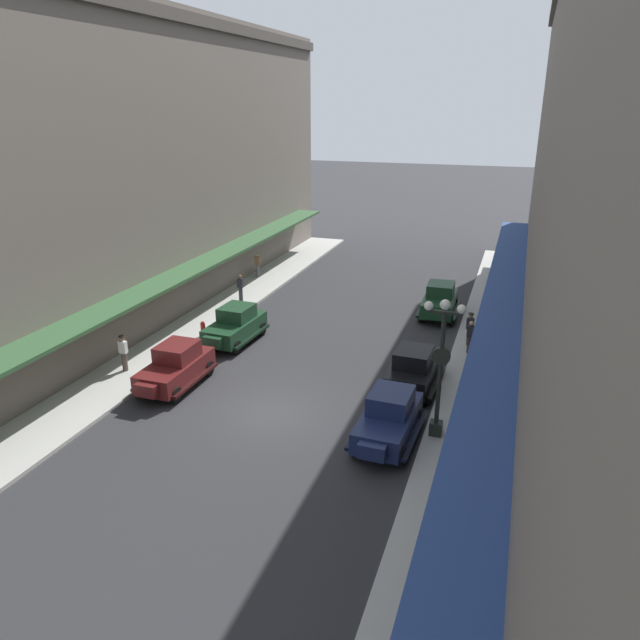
% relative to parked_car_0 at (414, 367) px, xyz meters
% --- Properties ---
extents(ground_plane, '(200.00, 200.00, 0.00)m').
position_rel_parked_car_0_xyz_m(ground_plane, '(-4.89, -4.02, -0.94)').
color(ground_plane, '#2D2D30').
extents(sidewalk_left, '(3.00, 60.00, 0.15)m').
position_rel_parked_car_0_xyz_m(sidewalk_left, '(-12.39, -4.02, -0.87)').
color(sidewalk_left, '#B7B5AD').
rests_on(sidewalk_left, ground).
extents(sidewalk_right, '(3.00, 60.00, 0.15)m').
position_rel_parked_car_0_xyz_m(sidewalk_right, '(2.61, -4.02, -0.87)').
color(sidewalk_right, '#B7B5AD').
rests_on(sidewalk_right, ground).
extents(building_row_left, '(4.30, 60.00, 16.14)m').
position_rel_parked_car_0_xyz_m(building_row_left, '(-15.12, -4.02, 7.13)').
color(building_row_left, slate).
rests_on(building_row_left, ground).
extents(building_row_right, '(4.30, 60.00, 17.30)m').
position_rel_parked_car_0_xyz_m(building_row_right, '(5.34, -4.02, 7.71)').
color(building_row_right, slate).
rests_on(building_row_right, ground).
extents(parked_car_0, '(2.25, 4.30, 1.84)m').
position_rel_parked_car_0_xyz_m(parked_car_0, '(0.00, 0.00, 0.00)').
color(parked_car_0, black).
rests_on(parked_car_0, ground).
extents(parked_car_1, '(2.26, 4.30, 1.84)m').
position_rel_parked_car_0_xyz_m(parked_car_1, '(-0.09, -4.45, 0.00)').
color(parked_car_1, '#19234C').
rests_on(parked_car_1, ground).
extents(parked_car_2, '(2.23, 4.29, 1.84)m').
position_rel_parked_car_0_xyz_m(parked_car_2, '(-0.28, 9.52, 0.00)').
color(parked_car_2, '#193D23').
rests_on(parked_car_2, ground).
extents(parked_car_3, '(2.30, 4.32, 1.84)m').
position_rel_parked_car_0_xyz_m(parked_car_3, '(-9.50, 2.21, 0.00)').
color(parked_car_3, '#193D23').
rests_on(parked_car_3, ground).
extents(parked_car_4, '(2.15, 4.26, 1.84)m').
position_rel_parked_car_0_xyz_m(parked_car_4, '(-9.67, -3.09, 0.00)').
color(parked_car_4, '#591919').
rests_on(parked_car_4, ground).
extents(lamp_post_with_clock, '(1.42, 0.44, 5.16)m').
position_rel_parked_car_0_xyz_m(lamp_post_with_clock, '(1.51, -3.77, 2.04)').
color(lamp_post_with_clock, black).
rests_on(lamp_post_with_clock, sidewalk_right).
extents(fire_hydrant, '(0.24, 0.24, 0.82)m').
position_rel_parked_car_0_xyz_m(fire_hydrant, '(-11.24, 1.99, -0.38)').
color(fire_hydrant, '#B21E19').
rests_on(fire_hydrant, sidewalk_left).
extents(pedestrian_0, '(0.36, 0.24, 1.64)m').
position_rel_parked_car_0_xyz_m(pedestrian_0, '(-13.20, 13.07, 0.05)').
color(pedestrian_0, slate).
rests_on(pedestrian_0, sidewalk_left).
extents(pedestrian_1, '(0.36, 0.24, 1.64)m').
position_rel_parked_car_0_xyz_m(pedestrian_1, '(-11.94, 7.83, 0.05)').
color(pedestrian_1, '#2D2D33').
rests_on(pedestrian_1, sidewalk_left).
extents(pedestrian_2, '(0.36, 0.24, 1.64)m').
position_rel_parked_car_0_xyz_m(pedestrian_2, '(1.93, 4.16, 0.05)').
color(pedestrian_2, '#2D2D33').
rests_on(pedestrian_2, sidewalk_right).
extents(pedestrian_3, '(0.36, 0.28, 1.67)m').
position_rel_parked_car_0_xyz_m(pedestrian_3, '(1.80, 5.21, 0.07)').
color(pedestrian_3, '#4C4238').
rests_on(pedestrian_3, sidewalk_right).
extents(pedestrian_4, '(0.36, 0.28, 1.67)m').
position_rel_parked_car_0_xyz_m(pedestrian_4, '(-12.51, -2.80, 0.07)').
color(pedestrian_4, '#4C4238').
rests_on(pedestrian_4, sidewalk_left).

